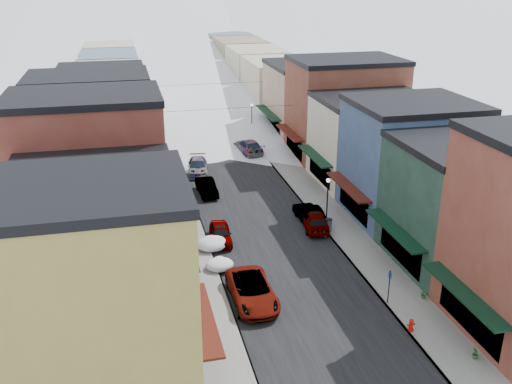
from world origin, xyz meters
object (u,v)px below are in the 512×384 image
car_green_sedan (309,214)px  fire_hydrant (411,325)px  streetlamp_near (327,195)px  car_silver_sedan (220,234)px  car_dark_hatch (207,187)px  car_white_suv (252,291)px  trash_can (328,225)px

car_green_sedan → fire_hydrant: (0.90, -17.12, -0.26)m
streetlamp_near → car_silver_sedan: bearing=-173.7°
car_dark_hatch → car_green_sedan: (7.80, -8.70, 0.04)m
streetlamp_near → car_white_suv: bearing=-130.8°
car_dark_hatch → car_green_sedan: size_ratio=0.95×
car_green_sedan → fire_hydrant: size_ratio=5.75×
car_silver_sedan → fire_hydrant: car_silver_sedan is taller
trash_can → fire_hydrant: bearing=-90.0°
car_green_sedan → streetlamp_near: (1.23, -0.99, 2.01)m
car_silver_sedan → car_dark_hatch: bearing=92.2°
fire_hydrant → streetlamp_near: size_ratio=0.20×
car_silver_sedan → car_white_suv: bearing=-82.1°
car_silver_sedan → fire_hydrant: bearing=-53.8°
car_white_suv → car_silver_sedan: bearing=92.7°
car_dark_hatch → car_silver_sedan: bearing=-95.5°
trash_can → streetlamp_near: bearing=76.8°
car_silver_sedan → trash_can: car_silver_sedan is taller
car_dark_hatch → trash_can: size_ratio=4.23×
car_white_suv → car_dark_hatch: size_ratio=1.33×
car_green_sedan → streetlamp_near: 2.56m
car_white_suv → trash_can: 12.57m
fire_hydrant → trash_can: size_ratio=0.78×
car_white_suv → car_silver_sedan: 9.42m
car_silver_sedan → car_dark_hatch: 10.75m
car_white_suv → car_green_sedan: bearing=55.4°
car_white_suv → car_dark_hatch: 20.14m
car_white_suv → car_silver_sedan: (-0.50, 9.40, -0.11)m
car_green_sedan → car_dark_hatch: bearing=-49.8°
car_white_suv → trash_can: car_white_suv is taller
car_dark_hatch → trash_can: car_dark_hatch is taller
car_white_suv → trash_can: bearing=45.8°
car_silver_sedan → streetlamp_near: size_ratio=1.01×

